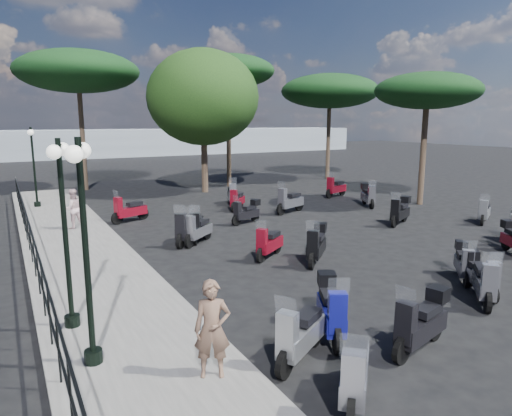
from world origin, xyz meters
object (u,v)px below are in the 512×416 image
lamp_post_0 (85,239)px  scooter_15 (316,245)px  scooter_10 (197,227)px  scooter_21 (400,212)px  lamp_post_2 (34,162)px  scooter_5 (129,211)px  lamp_post_1 (64,222)px  scooter_4 (198,230)px  scooter_14 (481,276)px  scooter_3 (187,229)px  broadleaf_tree (203,98)px  scooter_9 (269,244)px  pine_3 (427,91)px  scooter_7 (421,324)px  scooter_13 (464,263)px  scooter_16 (246,212)px  scooter_11 (232,195)px  scooter_8 (484,283)px  scooter_26 (484,212)px  scooter_28 (336,188)px  pine_0 (228,72)px  scooter_22 (290,202)px  pine_1 (330,91)px  scooter_17 (237,201)px  pine_2 (78,72)px  scooter_0 (355,375)px  scooter_27 (368,196)px  pedestrian_far (73,209)px  scooter_1 (300,336)px  woman (212,329)px  scooter_2 (331,310)px

lamp_post_0 → scooter_15: (6.70, 2.97, -1.73)m
scooter_10 → scooter_21: size_ratio=0.94×
lamp_post_2 → scooter_5: (3.08, -4.73, -1.74)m
lamp_post_1 → scooter_4: (4.57, 4.92, -1.75)m
lamp_post_0 → scooter_14: size_ratio=2.63×
scooter_3 → broadleaf_tree: broadleaf_tree is taller
scooter_9 → scooter_15: (0.98, -1.05, 0.08)m
lamp_post_2 → scooter_21: (12.34, -10.39, -1.69)m
scooter_15 → pine_3: size_ratio=0.22×
scooter_7 → scooter_13: 4.42m
scooter_16 → scooter_4: bearing=106.2°
scooter_5 → scooter_11: size_ratio=0.99×
lamp_post_1 → scooter_21: (12.65, 3.73, -1.68)m
scooter_8 → broadleaf_tree: broadleaf_tree is taller
scooter_8 → scooter_10: (-3.61, 8.24, -0.00)m
scooter_26 → broadleaf_tree: (-6.62, 13.03, 4.86)m
scooter_28 → scooter_26: bearing=169.9°
lamp_post_1 → scooter_14: (8.75, -2.54, -1.75)m
scooter_10 → scooter_16: size_ratio=1.04×
pine_0 → scooter_9: bearing=-111.3°
scooter_22 → scooter_10: bearing=94.7°
scooter_8 → pine_1: pine_1 is taller
scooter_17 → pine_2: 12.82m
scooter_0 → scooter_10: 9.83m
scooter_17 → pine_2: pine_2 is taller
scooter_27 → pine_1: (4.85, 9.40, 5.51)m
pedestrian_far → scooter_3: (3.07, -3.55, -0.39)m
scooter_8 → scooter_11: scooter_11 is taller
scooter_1 → scooter_4: size_ratio=1.13×
scooter_17 → scooter_21: bearing=171.1°
pedestrian_far → pine_0: size_ratio=0.19×
scooter_14 → scooter_15: bearing=-35.4°
scooter_0 → pine_3: pine_3 is taller
scooter_21 → pine_3: size_ratio=0.26×
woman → scooter_15: woman is taller
scooter_3 → scooter_5: size_ratio=0.87×
lamp_post_1 → scooter_11: lamp_post_1 is taller
lamp_post_1 → scooter_28: (14.63, 10.21, -1.71)m
lamp_post_1 → scooter_9: size_ratio=2.61×
lamp_post_0 → scooter_16: lamp_post_0 is taller
scooter_5 → scooter_28: scooter_28 is taller
scooter_2 → scooter_14: size_ratio=1.16×
scooter_0 → scooter_13: (6.01, 2.71, -0.03)m
pedestrian_far → scooter_22: size_ratio=0.82×
scooter_5 → scooter_10: size_ratio=1.08×
scooter_28 → scooter_2: bearing=122.4°
scooter_11 → scooter_13: 12.63m
scooter_28 → scooter_0: bearing=123.5°
lamp_post_2 → scooter_17: lamp_post_2 is taller
scooter_13 → pine_1: (9.83, 18.37, 5.57)m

